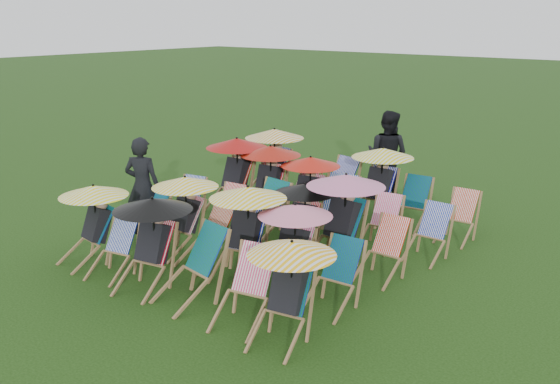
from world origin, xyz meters
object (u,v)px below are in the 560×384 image
Objects in this scene: deckchair_5 at (285,291)px; person_left at (143,186)px; deckchair_0 at (89,223)px; deckchair_29 at (458,217)px; person_rear at (387,155)px.

person_left is (-4.27, 1.42, 0.22)m from deckchair_5.
deckchair_29 is at bearing 57.23° from deckchair_0.
person_left reaches higher than deckchair_0.
person_rear is at bearing 82.63° from deckchair_0.
deckchair_0 is 3.86m from deckchair_5.
deckchair_5 is 0.71× the size of person_left.
deckchair_0 is 0.67× the size of person_rear.
deckchair_0 is at bearing 169.09° from deckchair_5.
deckchair_29 is at bearing -169.59° from person_left.
deckchair_0 is at bearing 68.53° from person_rear.
deckchair_0 reaches higher than deckchair_29.
person_rear reaches higher than deckchair_5.
person_left is at bearing -146.29° from deckchair_29.
deckchair_29 is 0.45× the size of person_rear.
deckchair_29 is 0.48× the size of person_left.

